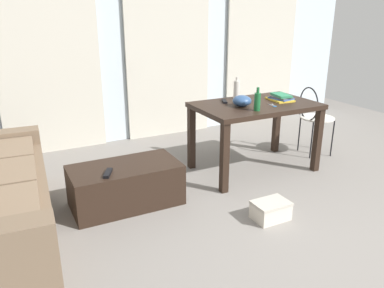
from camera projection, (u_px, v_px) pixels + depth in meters
name	position (u px, v px, depth m)	size (l,w,h in m)	color
ground_plane	(244.00, 182.00, 3.98)	(7.52, 7.52, 0.00)	gray
wall_back	(166.00, 42.00, 5.21)	(6.05, 0.10, 2.56)	silver
curtains	(169.00, 57.00, 5.20)	(4.30, 0.03, 2.17)	beige
coffee_table	(126.00, 185.00, 3.48)	(0.97, 0.51, 0.38)	black
craft_table	(255.00, 113.00, 4.11)	(1.28, 0.80, 0.75)	black
wire_chair	(313.00, 113.00, 4.60)	(0.40, 0.43, 0.84)	silver
bottle_near	(237.00, 89.00, 4.26)	(0.07, 0.07, 0.24)	beige
bottle_far	(257.00, 101.00, 3.76)	(0.06, 0.06, 0.23)	#195B2D
bowl	(242.00, 101.00, 3.94)	(0.19, 0.19, 0.11)	#2D4C7A
book_stack	(281.00, 98.00, 4.20)	(0.23, 0.30, 0.07)	gold
tv_remote_on_table	(224.00, 101.00, 4.13)	(0.04, 0.16, 0.02)	black
scissors	(273.00, 106.00, 3.97)	(0.07, 0.13, 0.00)	#9EA0A5
tv_remote_primary	(108.00, 173.00, 3.23)	(0.05, 0.18, 0.03)	black
shoebox	(271.00, 210.00, 3.26)	(0.31, 0.22, 0.16)	beige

